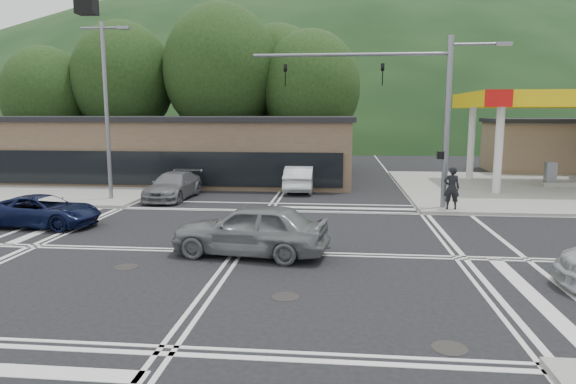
# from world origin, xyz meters

# --- Properties ---
(ground) EXTENTS (120.00, 120.00, 0.00)m
(ground) POSITION_xyz_m (0.00, 0.00, 0.00)
(ground) COLOR black
(ground) RESTS_ON ground
(sidewalk_ne) EXTENTS (16.00, 16.00, 0.15)m
(sidewalk_ne) POSITION_xyz_m (15.00, 15.00, 0.07)
(sidewalk_ne) COLOR gray
(sidewalk_ne) RESTS_ON ground
(sidewalk_nw) EXTENTS (16.00, 16.00, 0.15)m
(sidewalk_nw) POSITION_xyz_m (-15.00, 15.00, 0.07)
(sidewalk_nw) COLOR gray
(sidewalk_nw) RESTS_ON ground
(gas_station_canopy) EXTENTS (12.32, 8.34, 5.75)m
(gas_station_canopy) POSITION_xyz_m (16.99, 15.99, 5.04)
(gas_station_canopy) COLOR silver
(gas_station_canopy) RESTS_ON ground
(convenience_store) EXTENTS (10.00, 6.00, 3.80)m
(convenience_store) POSITION_xyz_m (20.00, 25.00, 1.90)
(convenience_store) COLOR #846B4F
(convenience_store) RESTS_ON ground
(commercial_row) EXTENTS (24.00, 8.00, 4.00)m
(commercial_row) POSITION_xyz_m (-8.00, 17.00, 2.00)
(commercial_row) COLOR brown
(commercial_row) RESTS_ON ground
(hill_north) EXTENTS (252.00, 126.00, 140.00)m
(hill_north) POSITION_xyz_m (0.00, 90.00, 0.00)
(hill_north) COLOR black
(hill_north) RESTS_ON ground
(tree_n_a) EXTENTS (8.00, 8.00, 11.75)m
(tree_n_a) POSITION_xyz_m (-14.00, 24.00, 7.14)
(tree_n_a) COLOR #382619
(tree_n_a) RESTS_ON ground
(tree_n_b) EXTENTS (9.00, 9.00, 12.98)m
(tree_n_b) POSITION_xyz_m (-6.00, 24.00, 7.79)
(tree_n_b) COLOR #382619
(tree_n_b) RESTS_ON ground
(tree_n_c) EXTENTS (7.60, 7.60, 10.87)m
(tree_n_c) POSITION_xyz_m (1.00, 24.00, 6.49)
(tree_n_c) COLOR #382619
(tree_n_c) RESTS_ON ground
(tree_n_d) EXTENTS (6.80, 6.80, 9.76)m
(tree_n_d) POSITION_xyz_m (-20.00, 23.00, 5.84)
(tree_n_d) COLOR #382619
(tree_n_d) RESTS_ON ground
(tree_n_e) EXTENTS (8.40, 8.40, 11.98)m
(tree_n_e) POSITION_xyz_m (-2.00, 28.00, 7.14)
(tree_n_e) COLOR #382619
(tree_n_e) RESTS_ON ground
(streetlight_nw) EXTENTS (2.50, 0.25, 9.00)m
(streetlight_nw) POSITION_xyz_m (-8.44, 9.00, 5.05)
(streetlight_nw) COLOR slate
(streetlight_nw) RESTS_ON ground
(signal_mast_ne) EXTENTS (11.65, 0.30, 8.00)m
(signal_mast_ne) POSITION_xyz_m (6.95, 8.20, 5.07)
(signal_mast_ne) COLOR slate
(signal_mast_ne) RESTS_ON ground
(car_blue_west) EXTENTS (4.72, 2.45, 1.27)m
(car_blue_west) POSITION_xyz_m (-8.60, 3.01, 0.64)
(car_blue_west) COLOR black
(car_blue_west) RESTS_ON ground
(car_grey_center) EXTENTS (5.24, 2.67, 1.71)m
(car_grey_center) POSITION_xyz_m (0.47, -0.30, 0.86)
(car_grey_center) COLOR slate
(car_grey_center) RESTS_ON ground
(car_queue_a) EXTENTS (1.62, 4.62, 1.52)m
(car_queue_a) POSITION_xyz_m (1.00, 13.50, 0.76)
(car_queue_a) COLOR silver
(car_queue_a) RESTS_ON ground
(car_queue_b) EXTENTS (2.25, 4.56, 1.50)m
(car_queue_b) POSITION_xyz_m (1.00, 15.99, 0.75)
(car_queue_b) COLOR silver
(car_queue_b) RESTS_ON ground
(car_northbound) EXTENTS (2.28, 4.97, 1.41)m
(car_northbound) POSITION_xyz_m (-5.50, 10.04, 0.70)
(car_northbound) COLOR slate
(car_northbound) RESTS_ON ground
(pedestrian) EXTENTS (0.73, 0.49, 1.97)m
(pedestrian) POSITION_xyz_m (8.44, 7.69, 1.14)
(pedestrian) COLOR black
(pedestrian) RESTS_ON sidewalk_ne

